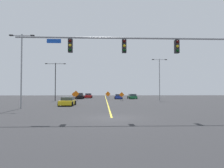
{
  "coord_description": "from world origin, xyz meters",
  "views": [
    {
      "loc": [
        -0.63,
        -15.8,
        2.11
      ],
      "look_at": [
        1.33,
        31.84,
        3.7
      ],
      "focal_mm": 32.49,
      "sensor_mm": 36.0,
      "label": 1
    }
  ],
  "objects_px": {
    "car_green_mid": "(132,96)",
    "car_red_distant": "(88,96)",
    "construction_sign_median_near": "(76,94)",
    "construction_sign_right_lane": "(74,95)",
    "construction_sign_left_lane": "(122,95)",
    "street_lamp_mid_right": "(160,76)",
    "street_lamp_far_left": "(21,65)",
    "traffic_signal_assembly": "(150,51)",
    "street_lamp_near_right": "(55,78)",
    "car_black_approaching": "(80,96)",
    "car_blue_passing": "(118,97)",
    "car_yellow_far": "(67,102)",
    "construction_sign_median_far": "(108,94)"
  },
  "relations": [
    {
      "from": "construction_sign_median_far",
      "to": "car_green_mid",
      "type": "xyz_separation_m",
      "value": [
        6.38,
        3.1,
        -0.61
      ]
    },
    {
      "from": "street_lamp_mid_right",
      "to": "construction_sign_right_lane",
      "type": "xyz_separation_m",
      "value": [
        -18.23,
        5.26,
        -3.89
      ]
    },
    {
      "from": "car_blue_passing",
      "to": "car_black_approaching",
      "type": "height_order",
      "value": "car_black_approaching"
    },
    {
      "from": "car_green_mid",
      "to": "street_lamp_near_right",
      "type": "bearing_deg",
      "value": -148.21
    },
    {
      "from": "street_lamp_far_left",
      "to": "car_green_mid",
      "type": "xyz_separation_m",
      "value": [
        17.19,
        27.91,
        -4.53
      ]
    },
    {
      "from": "street_lamp_mid_right",
      "to": "car_blue_passing",
      "type": "distance_m",
      "value": 14.25
    },
    {
      "from": "construction_sign_median_near",
      "to": "construction_sign_right_lane",
      "type": "height_order",
      "value": "construction_sign_median_near"
    },
    {
      "from": "street_lamp_far_left",
      "to": "car_red_distant",
      "type": "bearing_deg",
      "value": 81.22
    },
    {
      "from": "street_lamp_mid_right",
      "to": "car_red_distant",
      "type": "bearing_deg",
      "value": 131.61
    },
    {
      "from": "street_lamp_far_left",
      "to": "construction_sign_left_lane",
      "type": "distance_m",
      "value": 22.88
    },
    {
      "from": "construction_sign_median_near",
      "to": "car_black_approaching",
      "type": "bearing_deg",
      "value": 92.03
    },
    {
      "from": "construction_sign_median_near",
      "to": "car_yellow_far",
      "type": "distance_m",
      "value": 13.92
    },
    {
      "from": "street_lamp_near_right",
      "to": "construction_sign_median_far",
      "type": "bearing_deg",
      "value": 34.95
    },
    {
      "from": "street_lamp_mid_right",
      "to": "construction_sign_left_lane",
      "type": "distance_m",
      "value": 8.73
    },
    {
      "from": "construction_sign_median_near",
      "to": "construction_sign_left_lane",
      "type": "height_order",
      "value": "construction_sign_median_near"
    },
    {
      "from": "traffic_signal_assembly",
      "to": "construction_sign_median_near",
      "type": "bearing_deg",
      "value": 109.36
    },
    {
      "from": "traffic_signal_assembly",
      "to": "construction_sign_left_lane",
      "type": "bearing_deg",
      "value": 89.82
    },
    {
      "from": "street_lamp_mid_right",
      "to": "car_black_approaching",
      "type": "relative_size",
      "value": 1.9
    },
    {
      "from": "street_lamp_far_left",
      "to": "car_black_approaching",
      "type": "relative_size",
      "value": 1.93
    },
    {
      "from": "construction_sign_median_near",
      "to": "car_blue_passing",
      "type": "relative_size",
      "value": 0.51
    },
    {
      "from": "traffic_signal_assembly",
      "to": "car_black_approaching",
      "type": "bearing_deg",
      "value": 104.82
    },
    {
      "from": "traffic_signal_assembly",
      "to": "street_lamp_near_right",
      "type": "distance_m",
      "value": 29.15
    },
    {
      "from": "street_lamp_far_left",
      "to": "construction_sign_median_far",
      "type": "height_order",
      "value": "street_lamp_far_left"
    },
    {
      "from": "construction_sign_left_lane",
      "to": "car_green_mid",
      "type": "relative_size",
      "value": 0.42
    },
    {
      "from": "construction_sign_left_lane",
      "to": "car_blue_passing",
      "type": "bearing_deg",
      "value": 90.01
    },
    {
      "from": "construction_sign_right_lane",
      "to": "traffic_signal_assembly",
      "type": "bearing_deg",
      "value": -71.18
    },
    {
      "from": "car_green_mid",
      "to": "street_lamp_mid_right",
      "type": "bearing_deg",
      "value": -69.94
    },
    {
      "from": "street_lamp_far_left",
      "to": "construction_sign_left_lane",
      "type": "bearing_deg",
      "value": 53.04
    },
    {
      "from": "street_lamp_mid_right",
      "to": "car_green_mid",
      "type": "relative_size",
      "value": 1.98
    },
    {
      "from": "street_lamp_near_right",
      "to": "construction_sign_left_lane",
      "type": "relative_size",
      "value": 4.23
    },
    {
      "from": "street_lamp_far_left",
      "to": "street_lamp_near_right",
      "type": "distance_m",
      "value": 17.22
    },
    {
      "from": "construction_sign_median_near",
      "to": "street_lamp_far_left",
      "type": "bearing_deg",
      "value": -101.98
    },
    {
      "from": "street_lamp_mid_right",
      "to": "construction_sign_median_near",
      "type": "relative_size",
      "value": 4.05
    },
    {
      "from": "street_lamp_near_right",
      "to": "car_black_approaching",
      "type": "height_order",
      "value": "street_lamp_near_right"
    },
    {
      "from": "street_lamp_mid_right",
      "to": "construction_sign_median_near",
      "type": "height_order",
      "value": "street_lamp_mid_right"
    },
    {
      "from": "car_yellow_far",
      "to": "car_red_distant",
      "type": "relative_size",
      "value": 0.89
    },
    {
      "from": "traffic_signal_assembly",
      "to": "street_lamp_far_left",
      "type": "relative_size",
      "value": 1.91
    },
    {
      "from": "traffic_signal_assembly",
      "to": "street_lamp_mid_right",
      "type": "relative_size",
      "value": 1.95
    },
    {
      "from": "construction_sign_median_near",
      "to": "car_black_approaching",
      "type": "distance_m",
      "value": 10.29
    },
    {
      "from": "street_lamp_far_left",
      "to": "car_blue_passing",
      "type": "bearing_deg",
      "value": 64.07
    },
    {
      "from": "car_green_mid",
      "to": "traffic_signal_assembly",
      "type": "bearing_deg",
      "value": -95.82
    },
    {
      "from": "car_green_mid",
      "to": "car_red_distant",
      "type": "bearing_deg",
      "value": 150.28
    },
    {
      "from": "construction_sign_left_lane",
      "to": "construction_sign_median_far",
      "type": "bearing_deg",
      "value": 111.97
    },
    {
      "from": "street_lamp_near_right",
      "to": "construction_sign_median_near",
      "type": "bearing_deg",
      "value": 18.2
    },
    {
      "from": "street_lamp_near_right",
      "to": "car_black_approaching",
      "type": "relative_size",
      "value": 1.7
    },
    {
      "from": "street_lamp_mid_right",
      "to": "car_green_mid",
      "type": "height_order",
      "value": "street_lamp_mid_right"
    },
    {
      "from": "construction_sign_left_lane",
      "to": "car_red_distant",
      "type": "distance_m",
      "value": 18.58
    },
    {
      "from": "traffic_signal_assembly",
      "to": "car_yellow_far",
      "type": "height_order",
      "value": "traffic_signal_assembly"
    },
    {
      "from": "traffic_signal_assembly",
      "to": "street_lamp_mid_right",
      "type": "distance_m",
      "value": 26.52
    },
    {
      "from": "traffic_signal_assembly",
      "to": "car_yellow_far",
      "type": "relative_size",
      "value": 4.31
    }
  ]
}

